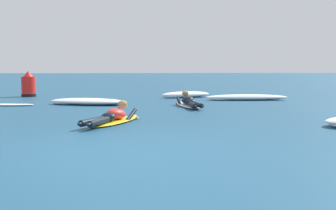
{
  "coord_description": "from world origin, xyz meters",
  "views": [
    {
      "loc": [
        0.25,
        -6.3,
        1.32
      ],
      "look_at": [
        1.0,
        5.46,
        0.19
      ],
      "focal_mm": 43.67,
      "sensor_mm": 36.0,
      "label": 1
    }
  ],
  "objects_px": {
    "drifting_surfboard": "(5,105)",
    "channel_marker_buoy": "(28,86)",
    "surfer_far": "(189,102)",
    "surfer_near": "(113,117)"
  },
  "relations": [
    {
      "from": "surfer_far",
      "to": "drifting_surfboard",
      "type": "height_order",
      "value": "surfer_far"
    },
    {
      "from": "surfer_far",
      "to": "channel_marker_buoy",
      "type": "height_order",
      "value": "channel_marker_buoy"
    },
    {
      "from": "surfer_near",
      "to": "channel_marker_buoy",
      "type": "relative_size",
      "value": 2.17
    },
    {
      "from": "surfer_far",
      "to": "drifting_surfboard",
      "type": "xyz_separation_m",
      "value": [
        -6.08,
        0.71,
        -0.1
      ]
    },
    {
      "from": "surfer_near",
      "to": "surfer_far",
      "type": "height_order",
      "value": "same"
    },
    {
      "from": "drifting_surfboard",
      "to": "channel_marker_buoy",
      "type": "relative_size",
      "value": 1.75
    },
    {
      "from": "surfer_near",
      "to": "channel_marker_buoy",
      "type": "height_order",
      "value": "channel_marker_buoy"
    },
    {
      "from": "surfer_near",
      "to": "drifting_surfboard",
      "type": "distance_m",
      "value": 5.9
    },
    {
      "from": "surfer_near",
      "to": "drifting_surfboard",
      "type": "relative_size",
      "value": 1.24
    },
    {
      "from": "drifting_surfboard",
      "to": "channel_marker_buoy",
      "type": "distance_m",
      "value": 4.11
    }
  ]
}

